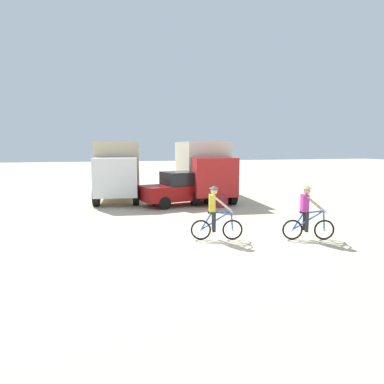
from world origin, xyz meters
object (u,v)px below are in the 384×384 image
at_px(box_truck_cream_rv, 203,167).
at_px(box_truck_tan_camper, 119,167).
at_px(cyclist_orange_shirt, 215,215).
at_px(cyclist_cowboy_hat, 307,215).
at_px(supply_crate, 220,200).
at_px(sedan_parked, 182,188).

bearing_deg(box_truck_cream_rv, box_truck_tan_camper, 167.19).
bearing_deg(cyclist_orange_shirt, box_truck_tan_camper, 104.42).
height_order(cyclist_cowboy_hat, supply_crate, cyclist_cowboy_hat).
bearing_deg(cyclist_cowboy_hat, cyclist_orange_shirt, 165.59).
height_order(box_truck_cream_rv, cyclist_cowboy_hat, box_truck_cream_rv).
distance_m(sedan_parked, cyclist_orange_shirt, 6.90).
xyz_separation_m(box_truck_cream_rv, cyclist_orange_shirt, (-2.25, -9.14, -1.03)).
distance_m(box_truck_tan_camper, cyclist_orange_shirt, 10.63).
relative_size(box_truck_cream_rv, cyclist_orange_shirt, 3.78).
bearing_deg(supply_crate, box_truck_tan_camper, 137.70).
xyz_separation_m(box_truck_tan_camper, cyclist_cowboy_hat, (5.58, -11.00, -1.03)).
xyz_separation_m(cyclist_cowboy_hat, supply_crate, (-0.72, 6.58, -0.50)).
bearing_deg(box_truck_tan_camper, sedan_parked, -47.48).
relative_size(box_truck_tan_camper, sedan_parked, 1.55).
bearing_deg(supply_crate, cyclist_orange_shirt, -110.97).
relative_size(sedan_parked, cyclist_orange_shirt, 2.47).
bearing_deg(box_truck_cream_rv, cyclist_cowboy_hat, -85.98).
relative_size(box_truck_cream_rv, sedan_parked, 1.53).
bearing_deg(box_truck_cream_rv, supply_crate, -90.39).
height_order(box_truck_cream_rv, supply_crate, box_truck_cream_rv).
distance_m(sedan_parked, cyclist_cowboy_hat, 8.04).
distance_m(box_truck_cream_rv, supply_crate, 3.65).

